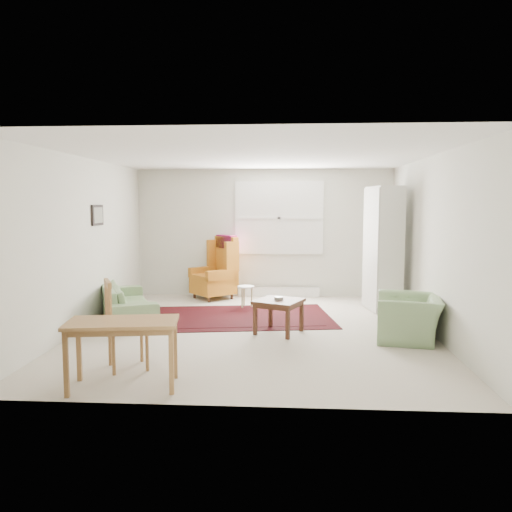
# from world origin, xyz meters

# --- Properties ---
(room) EXTENTS (5.04, 5.54, 2.51)m
(room) POSITION_xyz_m (0.02, 0.21, 1.26)
(room) COLOR beige
(room) RESTS_ON ground
(rug) EXTENTS (3.06, 2.21, 0.03)m
(rug) POSITION_xyz_m (-0.25, 0.79, 0.01)
(rug) COLOR black
(rug) RESTS_ON ground
(sofa) EXTENTS (1.45, 2.00, 0.75)m
(sofa) POSITION_xyz_m (-2.10, 0.64, 0.38)
(sofa) COLOR #729161
(sofa) RESTS_ON ground
(armchair) EXTENTS (0.97, 1.06, 0.72)m
(armchair) POSITION_xyz_m (2.10, -0.39, 0.36)
(armchair) COLOR #729161
(armchair) RESTS_ON ground
(wingback_chair) EXTENTS (1.03, 1.02, 1.22)m
(wingback_chair) POSITION_xyz_m (-0.96, 2.35, 0.61)
(wingback_chair) COLOR #BF721D
(wingback_chair) RESTS_ON ground
(coffee_table) EXTENTS (0.78, 0.78, 0.48)m
(coffee_table) POSITION_xyz_m (0.35, -0.15, 0.24)
(coffee_table) COLOR #412114
(coffee_table) RESTS_ON ground
(stool) EXTENTS (0.32, 0.32, 0.39)m
(stool) POSITION_xyz_m (-0.26, 1.56, 0.19)
(stool) COLOR white
(stool) RESTS_ON ground
(cabinet) EXTENTS (0.56, 0.90, 2.12)m
(cabinet) POSITION_xyz_m (2.10, 1.50, 1.06)
(cabinet) COLOR silver
(cabinet) RESTS_ON ground
(desk) EXTENTS (1.14, 0.68, 0.68)m
(desk) POSITION_xyz_m (-1.15, -2.35, 0.34)
(desk) COLOR #A47542
(desk) RESTS_ON ground
(desk_chair) EXTENTS (0.59, 0.59, 1.00)m
(desk_chair) POSITION_xyz_m (-1.29, -1.78, 0.50)
(desk_chair) COLOR #A47542
(desk_chair) RESTS_ON ground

